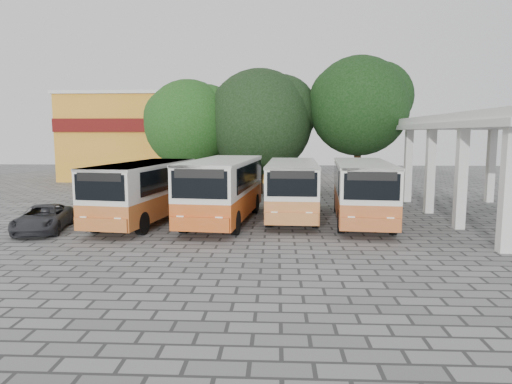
{
  "coord_description": "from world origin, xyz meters",
  "views": [
    {
      "loc": [
        -0.74,
        -19.73,
        4.46
      ],
      "look_at": [
        -1.79,
        3.27,
        1.5
      ],
      "focal_mm": 32.0,
      "sensor_mm": 36.0,
      "label": 1
    }
  ],
  "objects_px": {
    "bus_far_left": "(144,188)",
    "bus_centre_right": "(292,186)",
    "bus_centre_left": "(223,186)",
    "parked_car": "(43,218)",
    "bus_far_right": "(362,188)"
  },
  "relations": [
    {
      "from": "bus_far_left",
      "to": "bus_centre_right",
      "type": "relative_size",
      "value": 1.04
    },
    {
      "from": "bus_centre_left",
      "to": "parked_car",
      "type": "xyz_separation_m",
      "value": [
        -8.02,
        -2.54,
        -1.24
      ]
    },
    {
      "from": "bus_far_left",
      "to": "bus_centre_left",
      "type": "height_order",
      "value": "bus_centre_left"
    },
    {
      "from": "bus_far_right",
      "to": "parked_car",
      "type": "height_order",
      "value": "bus_far_right"
    },
    {
      "from": "bus_far_right",
      "to": "parked_car",
      "type": "distance_m",
      "value": 15.31
    },
    {
      "from": "bus_centre_left",
      "to": "parked_car",
      "type": "height_order",
      "value": "bus_centre_left"
    },
    {
      "from": "bus_far_left",
      "to": "parked_car",
      "type": "distance_m",
      "value": 4.77
    },
    {
      "from": "bus_far_left",
      "to": "bus_far_right",
      "type": "relative_size",
      "value": 1.0
    },
    {
      "from": "bus_far_left",
      "to": "bus_centre_right",
      "type": "height_order",
      "value": "bus_far_left"
    },
    {
      "from": "bus_far_left",
      "to": "bus_centre_left",
      "type": "relative_size",
      "value": 0.96
    },
    {
      "from": "bus_far_left",
      "to": "bus_far_right",
      "type": "height_order",
      "value": "bus_far_right"
    },
    {
      "from": "bus_far_left",
      "to": "bus_far_right",
      "type": "bearing_deg",
      "value": 11.62
    },
    {
      "from": "bus_centre_left",
      "to": "bus_centre_right",
      "type": "xyz_separation_m",
      "value": [
        3.52,
        1.39,
        -0.11
      ]
    },
    {
      "from": "bus_far_right",
      "to": "bus_centre_left",
      "type": "bearing_deg",
      "value": -172.4
    },
    {
      "from": "bus_far_left",
      "to": "parked_car",
      "type": "relative_size",
      "value": 2.02
    }
  ]
}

